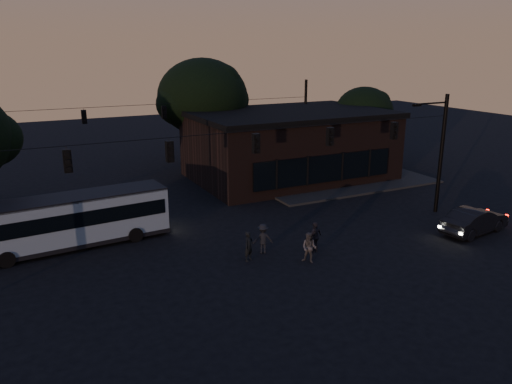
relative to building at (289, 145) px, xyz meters
name	(u,v)px	position (x,y,z in m)	size (l,w,h in m)	color
ground	(294,275)	(-9.00, -15.97, -2.71)	(120.00, 120.00, 0.00)	black
sidewalk_far_right	(333,178)	(3.00, -1.97, -2.63)	(14.00, 10.00, 0.15)	black
building	(289,145)	(0.00, 0.00, 0.00)	(15.40, 10.41, 5.40)	black
tree_behind	(203,97)	(-5.00, 6.03, 3.48)	(7.60, 7.60, 9.43)	black
tree_right	(364,112)	(9.00, 2.03, 1.93)	(5.20, 5.20, 6.86)	black
signal_rig_near	(256,165)	(-9.00, -11.97, 1.74)	(26.24, 0.30, 7.50)	black
signal_rig_far	(165,127)	(-9.00, 4.03, 1.50)	(26.24, 0.30, 7.50)	black
bus	(73,218)	(-17.61, -7.64, -1.15)	(10.04, 3.09, 2.78)	gray
car	(475,221)	(3.00, -15.81, -1.97)	(1.57, 4.49, 1.48)	black
pedestrian_a	(249,246)	(-10.17, -13.52, -1.94)	(0.56, 0.37, 1.53)	black
pedestrian_b	(309,248)	(-7.62, -15.03, -1.94)	(0.75, 0.58, 1.54)	#494543
pedestrian_c	(315,237)	(-6.63, -14.05, -1.89)	(0.95, 0.40, 1.63)	black
pedestrian_d	(263,239)	(-9.10, -12.97, -1.92)	(1.01, 0.58, 1.57)	black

